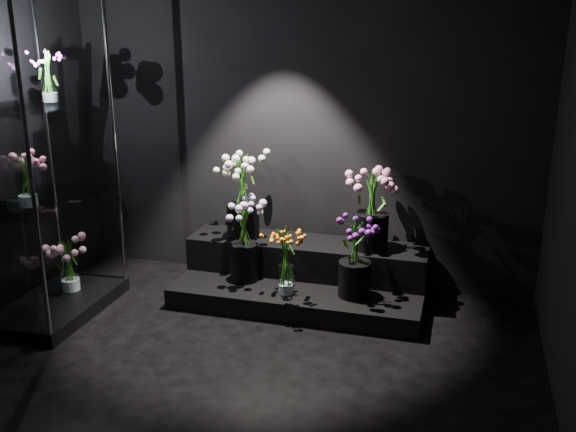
% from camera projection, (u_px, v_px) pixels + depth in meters
% --- Properties ---
extents(floor, '(4.00, 4.00, 0.00)m').
position_uv_depth(floor, '(215.00, 398.00, 3.94)').
color(floor, black).
rests_on(floor, ground).
extents(wall_back, '(4.00, 0.00, 4.00)m').
position_uv_depth(wall_back, '(299.00, 121.00, 5.36)').
color(wall_back, black).
rests_on(wall_back, floor).
extents(display_riser, '(2.00, 0.89, 0.44)m').
position_uv_depth(display_riser, '(303.00, 276.00, 5.32)').
color(display_riser, black).
rests_on(display_riser, floor).
extents(display_case, '(0.65, 1.09, 2.39)m').
position_uv_depth(display_case, '(41.00, 164.00, 4.73)').
color(display_case, black).
rests_on(display_case, floor).
extents(bouquet_orange_bells, '(0.31, 0.31, 0.56)m').
position_uv_depth(bouquet_orange_bells, '(286.00, 259.00, 4.93)').
color(bouquet_orange_bells, white).
rests_on(bouquet_orange_bells, display_riser).
extents(bouquet_lilac, '(0.36, 0.36, 0.69)m').
position_uv_depth(bouquet_lilac, '(244.00, 235.00, 5.16)').
color(bouquet_lilac, black).
rests_on(bouquet_lilac, display_riser).
extents(bouquet_purple, '(0.32, 0.32, 0.64)m').
position_uv_depth(bouquet_purple, '(355.00, 254.00, 4.88)').
color(bouquet_purple, black).
rests_on(bouquet_purple, display_riser).
extents(bouquet_cream_roses, '(0.41, 0.41, 0.72)m').
position_uv_depth(bouquet_cream_roses, '(242.00, 190.00, 5.33)').
color(bouquet_cream_roses, black).
rests_on(bouquet_cream_roses, display_riser).
extents(bouquet_pink_roses, '(0.46, 0.46, 0.64)m').
position_uv_depth(bouquet_pink_roses, '(372.00, 206.00, 5.08)').
color(bouquet_pink_roses, black).
rests_on(bouquet_pink_roses, display_riser).
extents(bouquet_case_pink, '(0.31, 0.31, 0.41)m').
position_uv_depth(bouquet_case_pink, '(25.00, 177.00, 4.56)').
color(bouquet_case_pink, white).
rests_on(bouquet_case_pink, display_case).
extents(bouquet_case_magenta, '(0.22, 0.22, 0.37)m').
position_uv_depth(bouquet_case_magenta, '(48.00, 76.00, 4.66)').
color(bouquet_case_magenta, white).
rests_on(bouquet_case_magenta, display_case).
extents(bouquet_case_base_pink, '(0.37, 0.37, 0.43)m').
position_uv_depth(bouquet_case_base_pink, '(69.00, 263.00, 5.15)').
color(bouquet_case_base_pink, white).
rests_on(bouquet_case_base_pink, display_case).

